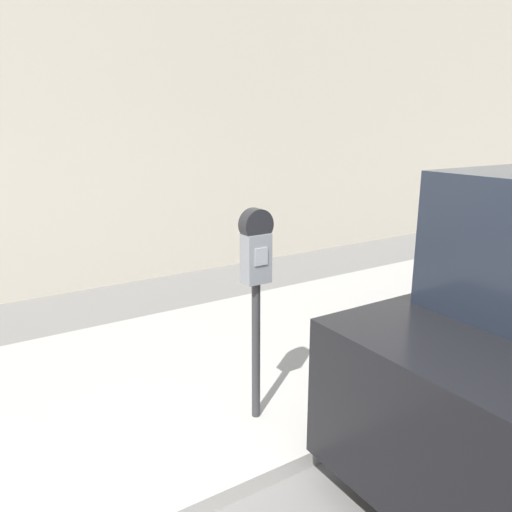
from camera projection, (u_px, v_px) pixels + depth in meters
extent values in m
cube|color=#9E9B96|center=(214.00, 370.00, 4.35)|extent=(24.00, 2.80, 0.11)
cube|color=beige|center=(94.00, 112.00, 6.32)|extent=(24.00, 0.30, 4.54)
cylinder|color=#2D2D30|center=(256.00, 351.00, 3.45)|extent=(0.06, 0.06, 1.00)
cube|color=slate|center=(256.00, 258.00, 3.27)|extent=(0.18, 0.12, 0.33)
cube|color=gray|center=(261.00, 257.00, 3.22)|extent=(0.10, 0.01, 0.12)
cylinder|color=black|center=(256.00, 225.00, 3.22)|extent=(0.21, 0.10, 0.21)
cylinder|color=black|center=(422.00, 403.00, 3.33)|extent=(0.65, 0.23, 0.65)
cylinder|color=red|center=(483.00, 319.00, 4.51)|extent=(0.26, 0.26, 0.62)
sphere|color=red|center=(488.00, 280.00, 4.41)|extent=(0.23, 0.23, 0.23)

